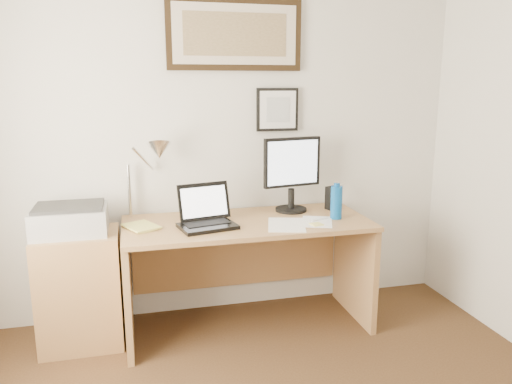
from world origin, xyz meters
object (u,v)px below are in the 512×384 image
object	(u,v)px
book	(129,229)
side_cabinet	(80,289)
laptop	(206,217)
water_bottle	(336,202)
lcd_monitor	(292,171)
printer	(70,219)
desk	(245,251)

from	to	relation	value
book	side_cabinet	bearing A→B (deg)	165.68
side_cabinet	laptop	bearing A→B (deg)	-6.84
water_bottle	lcd_monitor	size ratio (longest dim) A/B	0.42
side_cabinet	book	distance (m)	0.51
lcd_monitor	printer	size ratio (longest dim) A/B	1.18
side_cabinet	laptop	xyz separation A→B (m)	(0.79, -0.10, 0.44)
laptop	lcd_monitor	world-z (taller)	lcd_monitor
water_bottle	printer	size ratio (longest dim) A/B	0.50
side_cabinet	water_bottle	world-z (taller)	water_bottle
lcd_monitor	book	bearing A→B (deg)	-169.50
desk	printer	bearing A→B (deg)	-179.04
water_bottle	printer	xyz separation A→B (m)	(-1.69, 0.14, -0.04)
desk	lcd_monitor	bearing A→B (deg)	14.05
book	desk	xyz separation A→B (m)	(0.75, 0.12, -0.24)
side_cabinet	lcd_monitor	bearing A→B (deg)	5.01
desk	printer	distance (m)	1.14
side_cabinet	printer	distance (m)	0.45
water_bottle	desk	xyz separation A→B (m)	(-0.59, 0.16, -0.35)
desk	laptop	xyz separation A→B (m)	(-0.28, -0.13, 0.29)
printer	desk	bearing A→B (deg)	0.96
printer	book	bearing A→B (deg)	-15.75
desk	printer	world-z (taller)	printer
laptop	water_bottle	bearing A→B (deg)	-2.10
side_cabinet	printer	bearing A→B (deg)	150.27
side_cabinet	lcd_monitor	size ratio (longest dim) A/B	1.40
laptop	printer	distance (m)	0.83
side_cabinet	printer	world-z (taller)	printer
side_cabinet	water_bottle	bearing A→B (deg)	-4.38
book	laptop	world-z (taller)	laptop
laptop	printer	size ratio (longest dim) A/B	0.87
water_bottle	book	bearing A→B (deg)	178.03
water_bottle	lcd_monitor	world-z (taller)	lcd_monitor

